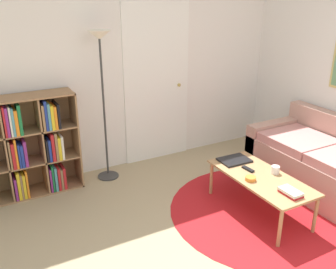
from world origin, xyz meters
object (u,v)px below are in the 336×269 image
object	(u,v)px
couch	(330,166)
cup	(275,170)
laptop	(234,160)
bowl	(251,179)
bookshelf	(21,148)
floor_lamp	(101,61)
coffee_table	(260,179)

from	to	relation	value
couch	cup	bearing A→B (deg)	179.99
laptop	bowl	xyz separation A→B (m)	(-0.14, -0.43, 0.01)
bookshelf	floor_lamp	bearing A→B (deg)	-3.14
bookshelf	cup	bearing A→B (deg)	-35.10
floor_lamp	cup	world-z (taller)	floor_lamp
bowl	couch	bearing A→B (deg)	-0.10
coffee_table	cup	distance (m)	0.19
bookshelf	bowl	xyz separation A→B (m)	(1.89, -1.55, -0.13)
coffee_table	cup	size ratio (longest dim) A/B	13.58
laptop	cup	bearing A→B (deg)	-67.11
bookshelf	floor_lamp	world-z (taller)	floor_lamp
couch	cup	xyz separation A→B (m)	(-0.84, 0.00, 0.16)
coffee_table	bowl	bearing A→B (deg)	-172.74
bowl	cup	world-z (taller)	cup
floor_lamp	bookshelf	bearing A→B (deg)	176.86
bookshelf	floor_lamp	distance (m)	1.28
laptop	bowl	world-z (taller)	bowl
cup	couch	bearing A→B (deg)	-0.01
couch	bowl	distance (m)	1.17
cup	floor_lamp	bearing A→B (deg)	130.14
couch	coffee_table	xyz separation A→B (m)	(-1.01, 0.02, 0.08)
cup	coffee_table	bearing A→B (deg)	172.99
bookshelf	laptop	bearing A→B (deg)	-28.95
floor_lamp	coffee_table	xyz separation A→B (m)	(1.10, -1.48, -1.05)
floor_lamp	cup	xyz separation A→B (m)	(1.27, -1.50, -0.97)
coffee_table	cup	xyz separation A→B (m)	(0.17, -0.02, 0.08)
bookshelf	cup	distance (m)	2.71
floor_lamp	coffee_table	world-z (taller)	floor_lamp
couch	coffee_table	bearing A→B (deg)	178.80
bookshelf	coffee_table	world-z (taller)	bookshelf
coffee_table	bowl	world-z (taller)	bowl
bookshelf	cup	xyz separation A→B (m)	(2.21, -1.56, -0.11)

